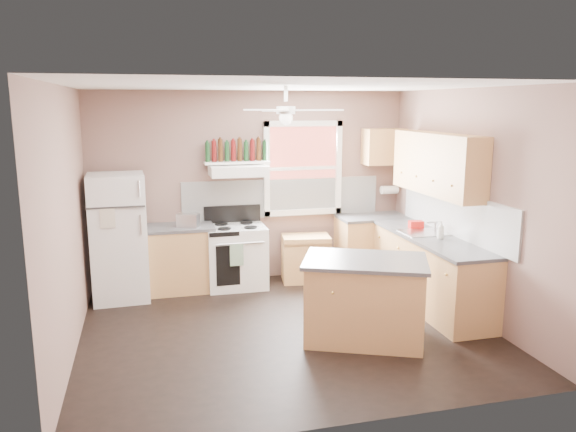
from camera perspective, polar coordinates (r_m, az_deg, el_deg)
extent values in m
plane|color=black|center=(6.51, -0.20, -11.41)|extent=(4.50, 4.50, 0.00)
plane|color=white|center=(6.01, -0.22, 13.09)|extent=(4.50, 4.50, 0.00)
cube|color=#77594F|center=(8.07, -3.74, 2.99)|extent=(4.50, 0.05, 2.70)
cube|color=#77594F|center=(7.02, 18.11, 1.20)|extent=(0.05, 4.00, 2.70)
cube|color=#77594F|center=(5.99, -21.81, -0.72)|extent=(0.05, 4.00, 2.70)
cube|color=white|center=(8.15, -0.56, 1.86)|extent=(2.90, 0.03, 0.55)
cube|color=white|center=(7.28, 16.50, 0.24)|extent=(0.03, 2.60, 0.55)
cube|color=brown|center=(8.16, 1.49, 4.88)|extent=(1.00, 0.02, 1.20)
cube|color=white|center=(8.14, 1.54, 4.86)|extent=(1.16, 0.07, 1.36)
cube|color=white|center=(7.56, -16.81, -2.10)|extent=(0.72, 0.70, 1.65)
cube|color=tan|center=(7.82, -10.89, -4.36)|extent=(0.90, 0.60, 0.86)
cube|color=#414143|center=(7.71, -11.01, -1.14)|extent=(0.92, 0.62, 0.04)
cube|color=silver|center=(7.59, -10.10, -0.45)|extent=(0.32, 0.26, 0.18)
cube|color=white|center=(7.86, -5.27, -4.12)|extent=(0.82, 0.66, 0.86)
cube|color=white|center=(7.72, -5.07, 4.62)|extent=(0.78, 0.50, 0.14)
cube|color=white|center=(7.83, -5.23, 5.45)|extent=(0.90, 0.26, 0.03)
cube|color=tan|center=(8.10, 1.81, -4.31)|extent=(0.72, 0.54, 0.67)
cube|color=tan|center=(8.44, 8.53, -3.10)|extent=(1.00, 0.60, 0.86)
cube|color=tan|center=(7.32, 14.25, -5.60)|extent=(0.60, 2.20, 0.86)
cube|color=#414143|center=(8.34, 8.62, -0.11)|extent=(1.02, 0.62, 0.04)
cube|color=#414143|center=(7.20, 14.35, -2.17)|extent=(0.62, 2.22, 0.04)
cube|color=silver|center=(7.36, 13.62, -1.71)|extent=(0.55, 0.45, 0.03)
cylinder|color=silver|center=(7.42, 14.73, -1.07)|extent=(0.03, 0.03, 0.14)
cube|color=tan|center=(7.29, 14.92, 5.15)|extent=(0.33, 1.80, 0.76)
cube|color=tan|center=(8.40, 9.74, 6.96)|extent=(0.60, 0.33, 0.52)
cylinder|color=white|center=(8.55, 10.25, 2.63)|extent=(0.26, 0.12, 0.12)
cube|color=tan|center=(6.15, 7.76, -8.59)|extent=(1.43, 1.20, 0.86)
cube|color=#414143|center=(6.02, 7.87, -4.56)|extent=(1.52, 1.29, 0.04)
cylinder|color=white|center=(6.00, -0.22, 10.70)|extent=(0.20, 0.20, 0.08)
imported|color=silver|center=(7.06, 15.27, -1.39)|extent=(0.12, 0.12, 0.22)
cube|color=red|center=(7.59, 12.88, -0.86)|extent=(0.19, 0.14, 0.10)
cylinder|color=#143819|center=(7.76, -8.18, 6.44)|extent=(0.06, 0.06, 0.27)
cylinder|color=#590F0F|center=(7.77, -7.53, 6.54)|extent=(0.06, 0.06, 0.29)
cylinder|color=#3F230F|center=(7.78, -6.87, 6.63)|extent=(0.06, 0.06, 0.31)
cylinder|color=#143819|center=(7.80, -6.22, 6.51)|extent=(0.06, 0.06, 0.27)
cylinder|color=#590F0F|center=(7.81, -5.57, 6.60)|extent=(0.06, 0.06, 0.29)
cylinder|color=#3F230F|center=(7.82, -4.92, 6.70)|extent=(0.06, 0.06, 0.31)
cylinder|color=#143819|center=(7.84, -4.28, 6.57)|extent=(0.06, 0.06, 0.27)
cylinder|color=#590F0F|center=(7.85, -3.64, 6.66)|extent=(0.06, 0.06, 0.29)
cylinder|color=#3F230F|center=(7.87, -3.00, 6.75)|extent=(0.06, 0.06, 0.31)
cylinder|color=#143819|center=(7.89, -2.36, 6.62)|extent=(0.06, 0.06, 0.27)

